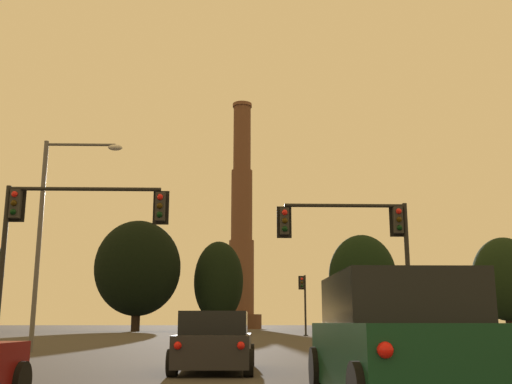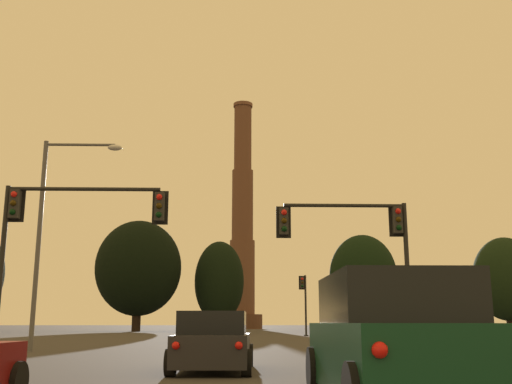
% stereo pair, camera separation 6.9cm
% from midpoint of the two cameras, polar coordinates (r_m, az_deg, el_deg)
% --- Properties ---
extents(suv_right_lane_second, '(2.12, 4.91, 1.86)m').
position_cam_midpoint_polar(suv_right_lane_second, '(8.96, 13.37, -13.72)').
color(suv_right_lane_second, '#0F3823').
rests_on(suv_right_lane_second, ground_plane).
extents(hatchback_center_lane_front, '(2.02, 4.15, 1.44)m').
position_cam_midpoint_polar(hatchback_center_lane_front, '(15.25, -3.91, -14.20)').
color(hatchback_center_lane_front, '#232328').
rests_on(hatchback_center_lane_front, ground_plane).
extents(traffic_light_overhead_right, '(5.21, 0.50, 5.74)m').
position_cam_midpoint_polar(traffic_light_overhead_right, '(23.55, 10.19, -4.28)').
color(traffic_light_overhead_right, black).
rests_on(traffic_light_overhead_right, ground_plane).
extents(traffic_light_far_right, '(0.78, 0.50, 5.44)m').
position_cam_midpoint_polar(traffic_light_far_right, '(55.50, 4.63, -9.82)').
color(traffic_light_far_right, black).
rests_on(traffic_light_far_right, ground_plane).
extents(traffic_light_overhead_left, '(5.97, 0.50, 6.01)m').
position_cam_midpoint_polar(traffic_light_overhead_left, '(22.56, -18.12, -2.93)').
color(traffic_light_overhead_left, black).
rests_on(traffic_light_overhead_left, ground_plane).
extents(street_lamp, '(3.46, 0.36, 9.05)m').
position_cam_midpoint_polar(street_lamp, '(27.32, -18.74, -2.46)').
color(street_lamp, '#56565B').
rests_on(street_lamp, ground_plane).
extents(smokestack, '(7.85, 7.85, 45.68)m').
position_cam_midpoint_polar(smokestack, '(118.86, -1.29, -4.23)').
color(smokestack, '#523427').
rests_on(smokestack, ground_plane).
extents(treeline_left_mid, '(9.90, 8.91, 14.10)m').
position_cam_midpoint_polar(treeline_left_mid, '(99.95, 22.74, -7.63)').
color(treeline_left_mid, black).
rests_on(treeline_left_mid, ground_plane).
extents(treeline_far_left, '(9.70, 8.73, 13.74)m').
position_cam_midpoint_polar(treeline_far_left, '(88.57, 10.19, -7.93)').
color(treeline_far_left, black).
rests_on(treeline_far_left, ground_plane).
extents(treeline_center_right, '(7.11, 6.40, 12.79)m').
position_cam_midpoint_polar(treeline_center_right, '(87.37, -3.50, -8.51)').
color(treeline_center_right, black).
rests_on(treeline_center_right, ground_plane).
extents(treeline_far_right, '(11.91, 10.72, 15.27)m').
position_cam_midpoint_polar(treeline_far_right, '(85.64, -11.11, -7.11)').
color(treeline_far_right, black).
rests_on(treeline_far_right, ground_plane).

